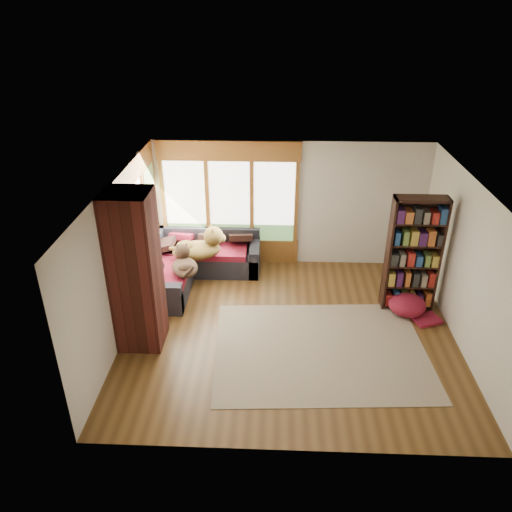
% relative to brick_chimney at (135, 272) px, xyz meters
% --- Properties ---
extents(floor, '(5.50, 5.50, 0.00)m').
position_rel_brick_chimney_xyz_m(floor, '(2.40, 0.35, -1.30)').
color(floor, '#4D3115').
rests_on(floor, ground).
extents(ceiling, '(5.50, 5.50, 0.00)m').
position_rel_brick_chimney_xyz_m(ceiling, '(2.40, 0.35, 1.30)').
color(ceiling, white).
extents(wall_back, '(5.50, 0.04, 2.60)m').
position_rel_brick_chimney_xyz_m(wall_back, '(2.40, 2.85, 0.00)').
color(wall_back, silver).
rests_on(wall_back, ground).
extents(wall_front, '(5.50, 0.04, 2.60)m').
position_rel_brick_chimney_xyz_m(wall_front, '(2.40, -2.15, 0.00)').
color(wall_front, silver).
rests_on(wall_front, ground).
extents(wall_left, '(0.04, 5.00, 2.60)m').
position_rel_brick_chimney_xyz_m(wall_left, '(-0.35, 0.35, 0.00)').
color(wall_left, silver).
rests_on(wall_left, ground).
extents(wall_right, '(0.04, 5.00, 2.60)m').
position_rel_brick_chimney_xyz_m(wall_right, '(5.15, 0.35, 0.00)').
color(wall_right, silver).
rests_on(wall_right, ground).
extents(windows_back, '(2.82, 0.10, 1.90)m').
position_rel_brick_chimney_xyz_m(windows_back, '(1.20, 2.82, 0.05)').
color(windows_back, brown).
rests_on(windows_back, wall_back).
extents(windows_left, '(0.10, 2.62, 1.90)m').
position_rel_brick_chimney_xyz_m(windows_left, '(-0.32, 1.55, 0.05)').
color(windows_left, brown).
rests_on(windows_left, wall_left).
extents(roller_blind, '(0.03, 0.72, 0.90)m').
position_rel_brick_chimney_xyz_m(roller_blind, '(-0.29, 2.38, 0.45)').
color(roller_blind, '#739759').
rests_on(roller_blind, wall_left).
extents(brick_chimney, '(0.70, 0.70, 2.60)m').
position_rel_brick_chimney_xyz_m(brick_chimney, '(0.00, 0.00, 0.00)').
color(brick_chimney, '#471914').
rests_on(brick_chimney, ground).
extents(sectional_sofa, '(2.20, 2.20, 0.80)m').
position_rel_brick_chimney_xyz_m(sectional_sofa, '(0.45, 2.05, -1.00)').
color(sectional_sofa, black).
rests_on(sectional_sofa, ground).
extents(area_rug, '(3.50, 2.76, 0.01)m').
position_rel_brick_chimney_xyz_m(area_rug, '(2.90, -0.13, -1.29)').
color(area_rug, beige).
rests_on(area_rug, ground).
extents(bookshelf, '(0.91, 0.30, 2.12)m').
position_rel_brick_chimney_xyz_m(bookshelf, '(4.54, 1.21, -0.24)').
color(bookshelf, black).
rests_on(bookshelf, ground).
extents(pouf, '(0.86, 0.86, 0.35)m').
position_rel_brick_chimney_xyz_m(pouf, '(4.51, 0.99, -1.11)').
color(pouf, maroon).
rests_on(pouf, area_rug).
extents(dog_tan, '(1.09, 0.83, 0.54)m').
position_rel_brick_chimney_xyz_m(dog_tan, '(0.70, 1.96, -0.49)').
color(dog_tan, brown).
rests_on(dog_tan, sectional_sofa).
extents(dog_brindle, '(0.66, 0.84, 0.41)m').
position_rel_brick_chimney_xyz_m(dog_brindle, '(0.48, 1.38, -0.56)').
color(dog_brindle, black).
rests_on(dog_brindle, sectional_sofa).
extents(throw_pillows, '(1.98, 1.68, 0.45)m').
position_rel_brick_chimney_xyz_m(throw_pillows, '(0.48, 2.20, -0.52)').
color(throw_pillows, black).
rests_on(throw_pillows, sectional_sofa).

